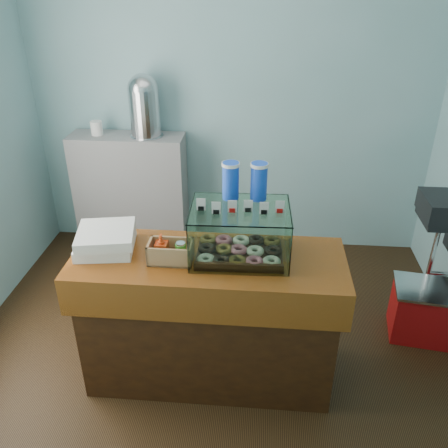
# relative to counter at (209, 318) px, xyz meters

# --- Properties ---
(ground) EXTENTS (3.50, 3.50, 0.00)m
(ground) POSITION_rel_counter_xyz_m (0.00, 0.25, -0.46)
(ground) COLOR black
(ground) RESTS_ON ground
(room_shell) EXTENTS (3.54, 3.04, 2.82)m
(room_shell) POSITION_rel_counter_xyz_m (0.03, 0.26, 1.25)
(room_shell) COLOR #79ADB1
(room_shell) RESTS_ON ground
(counter) EXTENTS (1.60, 0.60, 0.90)m
(counter) POSITION_rel_counter_xyz_m (0.00, 0.00, 0.00)
(counter) COLOR #401F0C
(counter) RESTS_ON ground
(back_shelf) EXTENTS (1.00, 0.32, 1.10)m
(back_shelf) POSITION_rel_counter_xyz_m (-0.90, 1.57, 0.09)
(back_shelf) COLOR gray
(back_shelf) RESTS_ON ground
(display_case) EXTENTS (0.57, 0.43, 0.53)m
(display_case) POSITION_rel_counter_xyz_m (0.18, 0.07, 0.61)
(display_case) COLOR black
(display_case) RESTS_ON counter
(condiment_crate) EXTENTS (0.25, 0.15, 0.17)m
(condiment_crate) POSITION_rel_counter_xyz_m (-0.21, -0.05, 0.50)
(condiment_crate) COLOR #A47D52
(condiment_crate) RESTS_ON counter
(pastry_boxes) EXTENTS (0.39, 0.38, 0.13)m
(pastry_boxes) POSITION_rel_counter_xyz_m (-0.61, 0.05, 0.51)
(pastry_boxes) COLOR white
(pastry_boxes) RESTS_ON counter
(coffee_urn) EXTENTS (0.29, 0.29, 0.53)m
(coffee_urn) POSITION_rel_counter_xyz_m (-0.71, 1.57, 0.92)
(coffee_urn) COLOR silver
(coffee_urn) RESTS_ON back_shelf
(red_cooler) EXTENTS (0.51, 0.42, 0.41)m
(red_cooler) POSITION_rel_counter_xyz_m (1.50, 0.51, -0.25)
(red_cooler) COLOR red
(red_cooler) RESTS_ON ground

